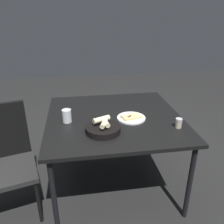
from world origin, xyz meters
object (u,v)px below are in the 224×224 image
at_px(pizza_plate, 131,118).
at_px(pepper_shaker, 179,124).
at_px(dining_table, 114,122).
at_px(beer_glass, 67,116).
at_px(bread_basket, 103,128).
at_px(chair_near, 5,155).

relative_size(pizza_plate, pepper_shaker, 3.13).
bearing_deg(pepper_shaker, dining_table, -30.14).
distance_m(pizza_plate, beer_glass, 0.55).
bearing_deg(pizza_plate, pepper_shaker, 147.79).
bearing_deg(pizza_plate, bread_basket, 35.17).
distance_m(pizza_plate, pepper_shaker, 0.40).
relative_size(dining_table, beer_glass, 10.59).
relative_size(beer_glass, chair_near, 0.12).
bearing_deg(dining_table, bread_basket, 62.78).
distance_m(dining_table, chair_near, 0.95).
height_order(pizza_plate, bread_basket, bread_basket).
bearing_deg(chair_near, pizza_plate, -175.50).
bearing_deg(dining_table, pepper_shaker, 149.86).
relative_size(pizza_plate, chair_near, 0.26).
bearing_deg(chair_near, beer_glass, -167.83).
relative_size(dining_table, pepper_shaker, 14.87).
bearing_deg(pizza_plate, chair_near, 4.50).
xyz_separation_m(pizza_plate, bread_basket, (0.27, 0.19, 0.02)).
distance_m(bread_basket, pepper_shaker, 0.61).
distance_m(dining_table, bread_basket, 0.30).
bearing_deg(chair_near, pepper_shaker, 174.71).
relative_size(beer_glass, pepper_shaker, 1.40).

